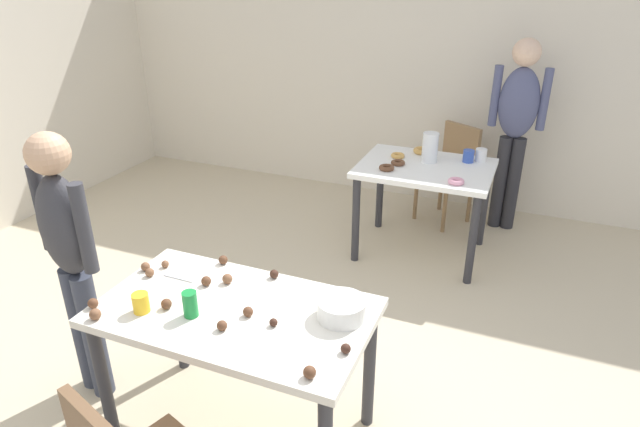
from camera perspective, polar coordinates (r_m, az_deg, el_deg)
ground_plane at (r=3.14m, az=-5.71°, el=-19.54°), size 6.40×6.40×0.00m
wall_back at (r=5.33m, az=10.32°, el=15.10°), size 6.40×0.10×2.60m
dining_table_near at (r=2.61m, az=-8.84°, el=-11.65°), size 1.26×0.71×0.75m
dining_table_far at (r=4.32m, az=10.86°, el=3.51°), size 1.01×0.77×0.75m
chair_far_table at (r=5.03m, az=13.56°, el=4.68°), size 0.55×0.55×0.87m
person_girl_near at (r=2.99m, az=-24.73°, el=-3.35°), size 0.45×0.28×1.49m
person_adult_far at (r=4.86m, az=19.83°, el=9.32°), size 0.45×0.22×1.64m
mixing_bowl at (r=2.45m, az=2.27°, el=-9.90°), size 0.22×0.22×0.09m
soda_can at (r=2.51m, az=-13.40°, el=-9.19°), size 0.07×0.07×0.12m
fork_near at (r=2.83m, az=-14.56°, el=-6.54°), size 0.17×0.02×0.01m
cup_near_0 at (r=2.61m, az=-18.20°, el=-8.85°), size 0.07×0.07×0.09m
cake_ball_0 at (r=2.42m, az=-10.16°, el=-11.45°), size 0.05×0.05×0.05m
cake_ball_1 at (r=2.61m, az=-15.74°, el=-9.07°), size 0.05×0.05×0.05m
cake_ball_2 at (r=2.73m, az=-11.80°, el=-6.91°), size 0.05×0.05×0.05m
cake_ball_3 at (r=2.73m, az=-9.64°, el=-6.73°), size 0.05×0.05×0.05m
cake_ball_4 at (r=2.16m, az=-1.10°, el=-16.24°), size 0.05×0.05×0.05m
cake_ball_5 at (r=2.93m, az=-15.86°, el=-5.10°), size 0.04×0.04×0.04m
cake_ball_6 at (r=2.89m, az=-10.08°, el=-4.78°), size 0.05×0.05×0.05m
cake_ball_7 at (r=2.72m, az=-22.61°, el=-8.65°), size 0.05×0.05×0.05m
cake_ball_8 at (r=2.64m, az=-22.42°, el=-9.70°), size 0.05×0.05×0.05m
cake_ball_9 at (r=2.49m, az=-7.53°, el=-10.13°), size 0.05×0.05×0.05m
cake_ball_10 at (r=2.87m, az=-17.36°, el=-5.90°), size 0.04×0.04×0.04m
cake_ball_11 at (r=2.42m, az=-4.88°, el=-11.26°), size 0.04×0.04×0.04m
cake_ball_12 at (r=2.74m, az=-4.81°, el=-6.31°), size 0.04×0.04×0.04m
cake_ball_13 at (r=2.27m, az=2.70°, el=-13.91°), size 0.04×0.04×0.04m
cake_ball_14 at (r=2.93m, az=-17.76°, el=-5.30°), size 0.05×0.05×0.05m
pitcher_far at (r=4.34m, az=11.42°, el=6.77°), size 0.12×0.12×0.23m
cup_far_0 at (r=4.42m, az=15.24°, el=5.80°), size 0.09×0.09×0.10m
cup_far_1 at (r=4.47m, az=16.45°, el=5.88°), size 0.09×0.09×0.10m
donut_far_0 at (r=4.26m, az=8.14°, el=5.27°), size 0.11×0.11×0.03m
donut_far_1 at (r=3.98m, az=14.02°, el=3.29°), size 0.12×0.12×0.03m
donut_far_2 at (r=4.14m, az=6.96°, el=4.76°), size 0.12×0.12×0.03m
donut_far_3 at (r=4.42m, az=8.12°, el=6.01°), size 0.11×0.11×0.03m
donut_far_4 at (r=4.55m, az=10.60°, el=6.47°), size 0.14×0.14×0.04m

